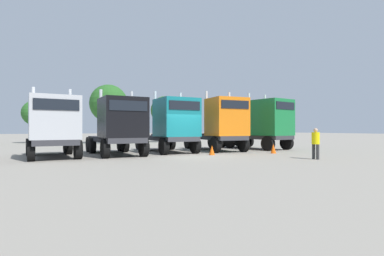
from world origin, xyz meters
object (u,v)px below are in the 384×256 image
object	(u,v)px
semi_truck_teal	(172,125)
semi_truck_orange	(222,124)
traffic_cone_near	(273,149)
traffic_cone_mid	(212,150)
semi_truck_green	(265,124)
semi_truck_black	(119,126)
semi_truck_silver	(53,126)
visitor_in_hivis	(316,141)

from	to	relation	value
semi_truck_teal	semi_truck_orange	xyz separation A→B (m)	(3.70, -0.43, 0.05)
traffic_cone_near	traffic_cone_mid	xyz separation A→B (m)	(-4.26, 0.77, -0.02)
semi_truck_green	traffic_cone_mid	bearing A→B (deg)	-77.69
semi_truck_teal	semi_truck_black	bearing A→B (deg)	-80.50
semi_truck_black	semi_truck_teal	size ratio (longest dim) A/B	0.99
semi_truck_teal	semi_truck_orange	bearing A→B (deg)	83.70
semi_truck_teal	semi_truck_green	world-z (taller)	semi_truck_green
traffic_cone_near	semi_truck_silver	bearing A→B (deg)	167.17
semi_truck_teal	semi_truck_green	bearing A→B (deg)	88.27
visitor_in_hivis	traffic_cone_near	distance (m)	4.10
semi_truck_green	semi_truck_teal	bearing A→B (deg)	-100.65
semi_truck_black	traffic_cone_mid	xyz separation A→B (m)	(5.19, -2.11, -1.49)
semi_truck_teal	visitor_in_hivis	distance (m)	9.03
visitor_in_hivis	semi_truck_orange	bearing A→B (deg)	105.04
semi_truck_teal	visitor_in_hivis	size ratio (longest dim) A/B	3.91
semi_truck_black	traffic_cone_near	xyz separation A→B (m)	(9.46, -2.88, -1.47)
traffic_cone_mid	traffic_cone_near	bearing A→B (deg)	-10.24
semi_truck_silver	semi_truck_orange	xyz separation A→B (m)	(11.00, 0.07, 0.18)
semi_truck_silver	visitor_in_hivis	world-z (taller)	semi_truck_silver
semi_truck_black	semi_truck_green	world-z (taller)	semi_truck_green
semi_truck_orange	semi_truck_teal	bearing A→B (deg)	-92.27
semi_truck_black	semi_truck_teal	distance (m)	3.76
semi_truck_green	traffic_cone_mid	size ratio (longest dim) A/B	11.30
semi_truck_orange	visitor_in_hivis	size ratio (longest dim) A/B	3.82
semi_truck_black	traffic_cone_mid	bearing A→B (deg)	66.94
semi_truck_black	semi_truck_orange	xyz separation A→B (m)	(7.41, 0.16, 0.15)
semi_truck_teal	visitor_in_hivis	bearing A→B (deg)	34.23
semi_truck_black	semi_truck_teal	bearing A→B (deg)	98.17
semi_truck_teal	traffic_cone_mid	world-z (taller)	semi_truck_teal
visitor_in_hivis	semi_truck_black	bearing A→B (deg)	146.30
semi_truck_silver	traffic_cone_near	xyz separation A→B (m)	(13.04, -2.97, -1.45)
semi_truck_silver	semi_truck_green	xyz separation A→B (m)	(15.13, 0.22, 0.26)
semi_truck_green	traffic_cone_near	size ratio (longest dim) A/B	10.69
semi_truck_green	semi_truck_silver	bearing A→B (deg)	-97.70
semi_truck_black	semi_truck_green	xyz separation A→B (m)	(11.54, 0.30, 0.23)
semi_truck_silver	semi_truck_teal	size ratio (longest dim) A/B	0.93
semi_truck_black	visitor_in_hivis	xyz separation A→B (m)	(8.72, -6.87, -0.84)
semi_truck_silver	traffic_cone_mid	distance (m)	9.17
semi_truck_silver	semi_truck_green	bearing A→B (deg)	88.43
semi_truck_black	traffic_cone_near	world-z (taller)	semi_truck_black
semi_truck_silver	semi_truck_orange	bearing A→B (deg)	87.99
semi_truck_silver	visitor_in_hivis	bearing A→B (deg)	58.12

